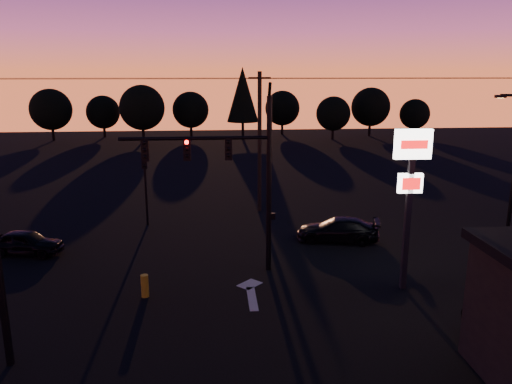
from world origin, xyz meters
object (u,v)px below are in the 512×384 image
(traffic_signal_mast, at_px, (233,166))
(pylon_sign, at_px, (411,176))
(car_left, at_px, (26,243))
(car_right, at_px, (338,230))
(secondary_signal, at_px, (145,178))
(bollard, at_px, (145,286))

(traffic_signal_mast, relative_size, pylon_sign, 1.26)
(traffic_signal_mast, bearing_deg, pylon_sign, -19.36)
(traffic_signal_mast, bearing_deg, car_left, 163.75)
(pylon_sign, distance_m, car_right, 7.63)
(traffic_signal_mast, height_order, car_left, traffic_signal_mast)
(traffic_signal_mast, relative_size, secondary_signal, 1.97)
(pylon_sign, bearing_deg, car_left, 162.47)
(traffic_signal_mast, distance_m, pylon_sign, 7.52)
(bollard, height_order, car_right, car_right)
(bollard, xyz_separation_m, car_right, (9.57, 6.11, 0.17))
(car_left, bearing_deg, car_right, -76.12)
(bollard, bearing_deg, car_left, 140.54)
(traffic_signal_mast, xyz_separation_m, bollard, (-3.77, -2.42, -4.46))
(car_left, bearing_deg, pylon_sign, -96.01)
(pylon_sign, distance_m, bollard, 11.74)
(secondary_signal, xyz_separation_m, bollard, (1.13, -9.91, -2.39))
(secondary_signal, distance_m, car_right, 11.57)
(secondary_signal, height_order, car_right, secondary_signal)
(bollard, height_order, car_left, car_left)
(secondary_signal, distance_m, pylon_sign, 15.75)
(bollard, bearing_deg, car_right, 32.55)
(secondary_signal, bearing_deg, car_right, -19.55)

